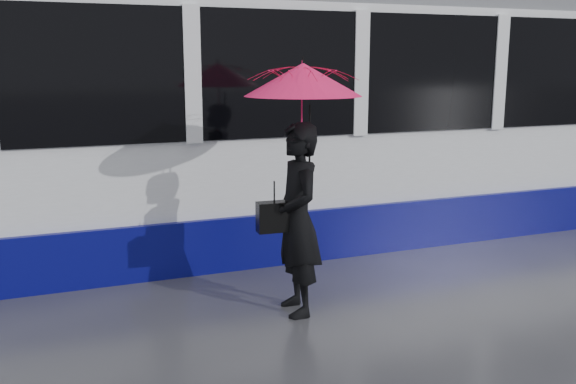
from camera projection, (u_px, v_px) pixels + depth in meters
name	position (u px, v px, depth m)	size (l,w,h in m)	color
ground	(326.00, 301.00, 6.38)	(90.00, 90.00, 0.00)	#2C2C31
rails	(248.00, 237.00, 8.66)	(34.00, 1.51, 0.02)	#3F3D38
tram	(350.00, 113.00, 8.88)	(26.00, 2.56, 3.35)	white
woman	(297.00, 220.00, 5.94)	(0.66, 0.43, 1.80)	black
umbrella	(303.00, 103.00, 5.74)	(1.13, 1.13, 1.22)	#E21348
handbag	(274.00, 217.00, 5.87)	(0.33, 0.16, 0.46)	black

